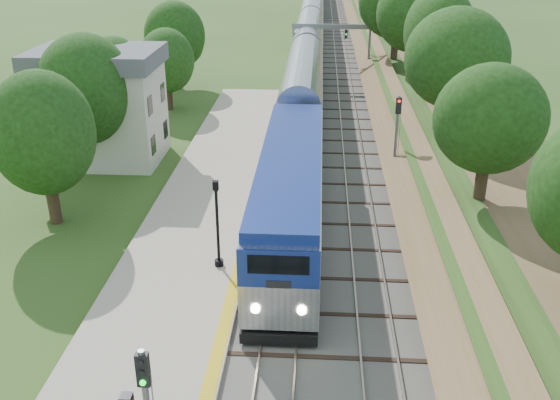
# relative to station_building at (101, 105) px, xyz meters

# --- Properties ---
(trackbed) EXTENTS (9.50, 170.00, 0.28)m
(trackbed) POSITION_rel_station_building_xyz_m (16.00, 30.00, -4.02)
(trackbed) COLOR #4C4944
(trackbed) RESTS_ON ground
(platform) EXTENTS (6.40, 68.00, 0.38)m
(platform) POSITION_rel_station_building_xyz_m (8.80, -14.00, -3.90)
(platform) COLOR #B0A18E
(platform) RESTS_ON ground
(yellow_stripe) EXTENTS (0.55, 68.00, 0.01)m
(yellow_stripe) POSITION_rel_station_building_xyz_m (11.65, -14.00, -3.70)
(yellow_stripe) COLOR gold
(yellow_stripe) RESTS_ON platform
(embankment) EXTENTS (10.64, 170.00, 11.70)m
(embankment) POSITION_rel_station_building_xyz_m (24.35, 30.00, -2.14)
(embankment) COLOR brown
(embankment) RESTS_ON ground
(station_building) EXTENTS (8.60, 6.60, 8.00)m
(station_building) POSITION_rel_station_building_xyz_m (0.00, 0.00, 0.00)
(station_building) COLOR beige
(station_building) RESTS_ON ground
(signal_gantry) EXTENTS (8.40, 0.38, 6.20)m
(signal_gantry) POSITION_rel_station_building_xyz_m (16.47, 24.99, 0.73)
(signal_gantry) COLOR slate
(signal_gantry) RESTS_ON ground
(trees_behind_platform) EXTENTS (7.82, 53.32, 7.21)m
(trees_behind_platform) POSITION_rel_station_building_xyz_m (2.83, -9.33, 0.44)
(trees_behind_platform) COLOR #332316
(trees_behind_platform) RESTS_ON ground
(train) EXTENTS (3.25, 152.13, 4.78)m
(train) POSITION_rel_station_building_xyz_m (14.00, 53.40, -1.67)
(train) COLOR black
(train) RESTS_ON trackbed
(lamppost_far) EXTENTS (0.45, 0.45, 4.50)m
(lamppost_far) POSITION_rel_station_building_xyz_m (10.66, -15.50, -1.70)
(lamppost_far) COLOR black
(lamppost_far) RESTS_ON platform
(signal_farside) EXTENTS (0.34, 0.27, 6.18)m
(signal_farside) POSITION_rel_station_building_xyz_m (20.20, -4.82, -0.19)
(signal_farside) COLOR slate
(signal_farside) RESTS_ON ground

